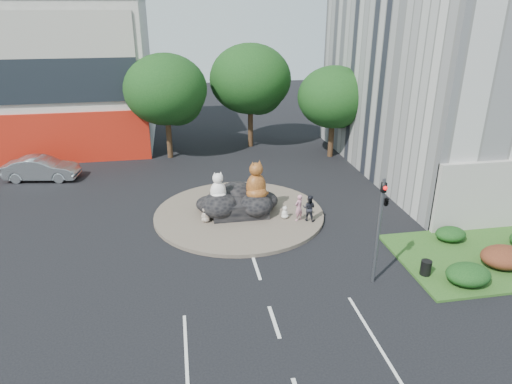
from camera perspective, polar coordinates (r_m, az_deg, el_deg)
The scene contains 20 objects.
ground at distance 18.80m, azimuth 2.29°, elevation -15.91°, with size 120.00×120.00×0.00m, color black.
roundabout_island at distance 27.18m, azimuth -2.13°, elevation -2.74°, with size 10.00×10.00×0.20m, color brown.
rock_plinth at distance 26.95m, azimuth -2.15°, elevation -1.68°, with size 3.20×2.60×0.90m, color black, non-canonical shape.
grass_verge at distance 25.87m, azimuth 27.91°, elevation -7.05°, with size 10.00×6.00×0.12m, color #1E4F1A.
tree_left at distance 37.00m, azimuth -11.11°, elevation 12.07°, with size 6.46×6.46×8.27m.
tree_mid at distance 39.43m, azimuth -0.63°, elevation 13.55°, with size 6.84×6.84×8.76m.
tree_right at distance 37.25m, azimuth 9.74°, elevation 11.26°, with size 5.70×5.70×7.30m.
hedge_near_green at distance 22.58m, azimuth 24.99°, elevation -9.32°, with size 2.00×1.60×0.90m, color #103411.
hedge_red at distance 24.66m, azimuth 28.57°, elevation -7.16°, with size 2.20×1.76×0.99m, color #4F1F15.
hedge_back_green at distance 26.12m, azimuth 23.15°, elevation -4.85°, with size 1.60×1.28×0.72m, color #103411.
traffic_light at distance 20.06m, azimuth 15.61°, elevation -2.05°, with size 0.44×1.24×5.00m.
street_lamp at distance 28.45m, azimuth 24.99°, elevation 5.88°, with size 2.34×0.22×8.06m.
cat_white at distance 26.14m, azimuth -4.77°, elevation 0.67°, with size 1.07×0.93×1.79m, color white, non-canonical shape.
cat_tabby at distance 26.31m, azimuth 0.01°, elevation 1.51°, with size 1.39×1.20×2.32m, color orange, non-canonical shape.
kitten_calico at distance 25.98m, azimuth -6.34°, elevation -2.73°, with size 0.56×0.48×0.93m, color silver, non-canonical shape.
kitten_white at distance 26.31m, azimuth 3.61°, elevation -2.48°, with size 0.47×0.40×0.78m, color silver, non-canonical shape.
pedestrian_pink at distance 25.94m, azimuth 5.36°, elevation -1.95°, with size 0.57×0.38×1.57m, color #C98295.
pedestrian_dark at distance 25.98m, azimuth 6.65°, elevation -2.01°, with size 0.75×0.58×1.54m, color black.
parked_car at distance 35.83m, azimuth -25.25°, elevation 2.67°, with size 1.77×5.07×1.67m, color #A3A7AA.
litter_bin at distance 22.57m, azimuth 20.46°, elevation -8.85°, with size 0.49×0.49×0.70m, color black.
Camera 1 is at (-3.26, -14.38, 11.66)m, focal length 32.00 mm.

